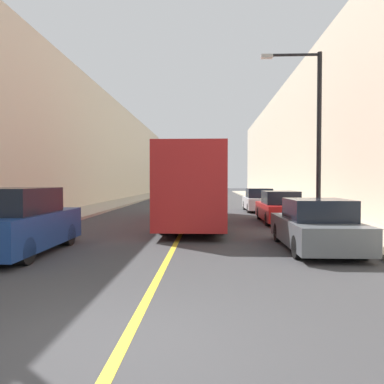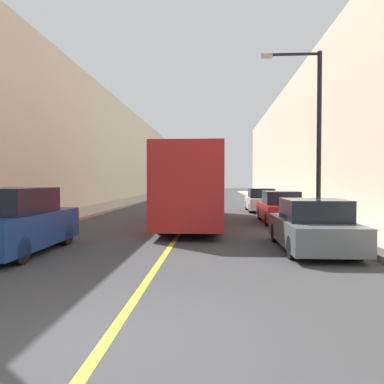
{
  "view_description": "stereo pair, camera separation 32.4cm",
  "coord_description": "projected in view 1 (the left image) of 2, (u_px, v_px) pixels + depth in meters",
  "views": [
    {
      "loc": [
        1.06,
        -4.44,
        2.04
      ],
      "look_at": [
        0.27,
        13.48,
        1.51
      ],
      "focal_mm": 35.0,
      "sensor_mm": 36.0,
      "label": 1
    },
    {
      "loc": [
        1.38,
        -4.43,
        2.04
      ],
      "look_at": [
        0.27,
        13.48,
        1.51
      ],
      "focal_mm": 35.0,
      "sensor_mm": 36.0,
      "label": 2
    }
  ],
  "objects": [
    {
      "name": "sidewalk_right",
      "position": [
        273.0,
        202.0,
        34.2
      ],
      "size": [
        2.84,
        72.0,
        0.15
      ],
      "primitive_type": "cube",
      "color": "#A89E8C",
      "rests_on": "ground"
    },
    {
      "name": "sidewalk_left",
      "position": [
        122.0,
        202.0,
        34.8
      ],
      "size": [
        2.84,
        72.0,
        0.15
      ],
      "primitive_type": "cube",
      "color": "#A89E8C",
      "rests_on": "ground"
    },
    {
      "name": "car_right_near",
      "position": [
        316.0,
        227.0,
        11.04
      ],
      "size": [
        1.89,
        4.44,
        1.51
      ],
      "color": "#51565B",
      "rests_on": "ground"
    },
    {
      "name": "street_lamp_right",
      "position": [
        314.0,
        126.0,
        16.13
      ],
      "size": [
        2.61,
        0.24,
        7.41
      ],
      "color": "black",
      "rests_on": "sidewalk_right"
    },
    {
      "name": "car_right_far",
      "position": [
        259.0,
        201.0,
        25.09
      ],
      "size": [
        1.78,
        4.29,
        1.54
      ],
      "color": "silver",
      "rests_on": "ground"
    },
    {
      "name": "car_right_mid",
      "position": [
        280.0,
        208.0,
        18.24
      ],
      "size": [
        1.77,
        4.49,
        1.55
      ],
      "color": "maroon",
      "rests_on": "ground"
    },
    {
      "name": "parked_suv_left",
      "position": [
        17.0,
        223.0,
        10.39
      ],
      "size": [
        2.04,
        4.5,
        1.85
      ],
      "color": "navy",
      "rests_on": "ground"
    },
    {
      "name": "bus",
      "position": [
        195.0,
        185.0,
        18.08
      ],
      "size": [
        2.55,
        11.83,
        3.41
      ],
      "color": "#AD1E1E",
      "rests_on": "ground"
    },
    {
      "name": "ground_plane",
      "position": [
        121.0,
        348.0,
        4.54
      ],
      "size": [
        200.0,
        200.0,
        0.0
      ],
      "primitive_type": "plane",
      "color": "#38383A"
    },
    {
      "name": "building_row_left",
      "position": [
        86.0,
        148.0,
        34.8
      ],
      "size": [
        4.0,
        72.0,
        10.28
      ],
      "primitive_type": "cube",
      "color": "beige",
      "rests_on": "ground"
    },
    {
      "name": "road_center_line",
      "position": [
        197.0,
        203.0,
        34.5
      ],
      "size": [
        0.16,
        72.0,
        0.01
      ],
      "primitive_type": "cube",
      "color": "gold",
      "rests_on": "ground"
    },
    {
      "name": "building_row_right",
      "position": [
        311.0,
        140.0,
        33.88
      ],
      "size": [
        4.0,
        72.0,
        11.48
      ],
      "primitive_type": "cube",
      "color": "beige",
      "rests_on": "ground"
    }
  ]
}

